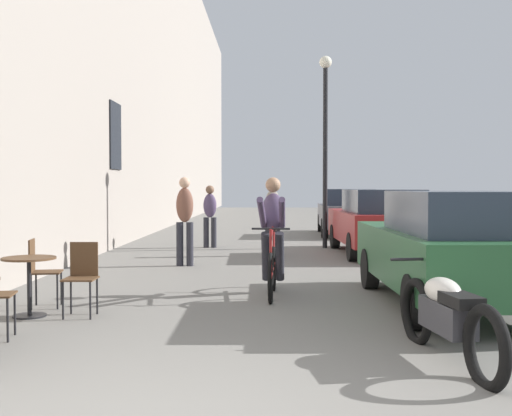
{
  "coord_description": "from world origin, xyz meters",
  "views": [
    {
      "loc": [
        0.74,
        -3.83,
        1.57
      ],
      "look_at": [
        0.35,
        14.47,
        0.95
      ],
      "focal_mm": 44.23,
      "sensor_mm": 36.0,
      "label": 1
    }
  ],
  "objects_px": {
    "street_lamp": "(325,127)",
    "parked_car_nearest": "(453,247)",
    "pedestrian_far": "(210,213)",
    "parked_motorcycle": "(448,317)",
    "pedestrian_near": "(185,216)",
    "parked_car_second": "(378,221)",
    "cyclist_on_bicycle": "(273,239)",
    "cafe_chair_mid_toward_street": "(40,268)",
    "cafe_chair_mid_toward_wall": "(82,273)",
    "pedestrian_mid": "(273,213)",
    "cafe_table_mid": "(29,274)",
    "parked_car_third": "(347,211)"
  },
  "relations": [
    {
      "from": "cafe_chair_mid_toward_street",
      "to": "street_lamp",
      "type": "bearing_deg",
      "value": 61.34
    },
    {
      "from": "cyclist_on_bicycle",
      "to": "parked_motorcycle",
      "type": "relative_size",
      "value": 0.82
    },
    {
      "from": "cafe_chair_mid_toward_wall",
      "to": "street_lamp",
      "type": "distance_m",
      "value": 9.69
    },
    {
      "from": "cafe_chair_mid_toward_wall",
      "to": "street_lamp",
      "type": "bearing_deg",
      "value": 66.57
    },
    {
      "from": "cafe_chair_mid_toward_street",
      "to": "parked_car_second",
      "type": "xyz_separation_m",
      "value": [
        5.5,
        6.47,
        0.26
      ]
    },
    {
      "from": "cafe_chair_mid_toward_street",
      "to": "cafe_table_mid",
      "type": "bearing_deg",
      "value": -82.59
    },
    {
      "from": "parked_car_nearest",
      "to": "parked_motorcycle",
      "type": "bearing_deg",
      "value": -106.98
    },
    {
      "from": "cafe_table_mid",
      "to": "pedestrian_far",
      "type": "height_order",
      "value": "pedestrian_far"
    },
    {
      "from": "street_lamp",
      "to": "parked_car_second",
      "type": "xyz_separation_m",
      "value": [
        1.09,
        -1.59,
        -2.33
      ]
    },
    {
      "from": "cyclist_on_bicycle",
      "to": "cafe_table_mid",
      "type": "bearing_deg",
      "value": -151.21
    },
    {
      "from": "cyclist_on_bicycle",
      "to": "pedestrian_far",
      "type": "xyz_separation_m",
      "value": [
        -1.58,
        7.08,
        0.09
      ]
    },
    {
      "from": "pedestrian_mid",
      "to": "pedestrian_far",
      "type": "relative_size",
      "value": 1.07
    },
    {
      "from": "parked_car_second",
      "to": "parked_motorcycle",
      "type": "bearing_deg",
      "value": -95.85
    },
    {
      "from": "pedestrian_far",
      "to": "parked_motorcycle",
      "type": "xyz_separation_m",
      "value": [
        3.14,
        -10.56,
        -0.5
      ]
    },
    {
      "from": "parked_car_second",
      "to": "parked_car_third",
      "type": "distance_m",
      "value": 5.96
    },
    {
      "from": "street_lamp",
      "to": "parked_car_nearest",
      "type": "relative_size",
      "value": 1.14
    },
    {
      "from": "pedestrian_far",
      "to": "street_lamp",
      "type": "xyz_separation_m",
      "value": [
        2.96,
        -0.06,
        2.2
      ]
    },
    {
      "from": "cafe_table_mid",
      "to": "street_lamp",
      "type": "distance_m",
      "value": 10.01
    },
    {
      "from": "cafe_table_mid",
      "to": "parked_motorcycle",
      "type": "height_order",
      "value": "parked_motorcycle"
    },
    {
      "from": "cafe_chair_mid_toward_wall",
      "to": "cafe_table_mid",
      "type": "bearing_deg",
      "value": -173.01
    },
    {
      "from": "street_lamp",
      "to": "parked_motorcycle",
      "type": "distance_m",
      "value": 10.85
    },
    {
      "from": "cafe_chair_mid_toward_wall",
      "to": "pedestrian_far",
      "type": "xyz_separation_m",
      "value": [
        0.75,
        8.62,
        0.39
      ]
    },
    {
      "from": "parked_car_second",
      "to": "parked_car_nearest",
      "type": "bearing_deg",
      "value": -91.22
    },
    {
      "from": "cafe_table_mid",
      "to": "pedestrian_mid",
      "type": "relative_size",
      "value": 0.42
    },
    {
      "from": "parked_car_nearest",
      "to": "parked_motorcycle",
      "type": "relative_size",
      "value": 2.01
    },
    {
      "from": "street_lamp",
      "to": "parked_car_second",
      "type": "height_order",
      "value": "street_lamp"
    },
    {
      "from": "cafe_chair_mid_toward_street",
      "to": "cafe_chair_mid_toward_wall",
      "type": "relative_size",
      "value": 1.0
    },
    {
      "from": "cafe_chair_mid_toward_street",
      "to": "pedestrian_mid",
      "type": "distance_m",
      "value": 6.97
    },
    {
      "from": "pedestrian_near",
      "to": "parked_car_second",
      "type": "distance_m",
      "value": 4.71
    },
    {
      "from": "cafe_table_mid",
      "to": "pedestrian_mid",
      "type": "distance_m",
      "value": 7.46
    },
    {
      "from": "pedestrian_near",
      "to": "parked_car_nearest",
      "type": "distance_m",
      "value": 5.87
    },
    {
      "from": "cafe_chair_mid_toward_street",
      "to": "cyclist_on_bicycle",
      "type": "bearing_deg",
      "value": 19.07
    },
    {
      "from": "cafe_chair_mid_toward_street",
      "to": "pedestrian_far",
      "type": "distance_m",
      "value": 8.26
    },
    {
      "from": "cafe_chair_mid_toward_wall",
      "to": "parked_car_second",
      "type": "distance_m",
      "value": 8.47
    },
    {
      "from": "pedestrian_far",
      "to": "pedestrian_near",
      "type": "bearing_deg",
      "value": -92.16
    },
    {
      "from": "parked_car_nearest",
      "to": "parked_car_third",
      "type": "bearing_deg",
      "value": 89.3
    },
    {
      "from": "pedestrian_far",
      "to": "street_lamp",
      "type": "distance_m",
      "value": 3.69
    },
    {
      "from": "cafe_chair_mid_toward_wall",
      "to": "street_lamp",
      "type": "height_order",
      "value": "street_lamp"
    },
    {
      "from": "parked_car_second",
      "to": "pedestrian_mid",
      "type": "bearing_deg",
      "value": -174.77
    },
    {
      "from": "cafe_chair_mid_toward_wall",
      "to": "parked_car_third",
      "type": "bearing_deg",
      "value": 69.56
    },
    {
      "from": "street_lamp",
      "to": "pedestrian_near",
      "type": "bearing_deg",
      "value": -129.83
    },
    {
      "from": "cafe_table_mid",
      "to": "pedestrian_near",
      "type": "xyz_separation_m",
      "value": [
        1.23,
        4.92,
        0.47
      ]
    },
    {
      "from": "pedestrian_near",
      "to": "parked_motorcycle",
      "type": "xyz_separation_m",
      "value": [
        3.28,
        -6.78,
        -0.59
      ]
    },
    {
      "from": "cafe_chair_mid_toward_street",
      "to": "parked_car_third",
      "type": "height_order",
      "value": "parked_car_third"
    },
    {
      "from": "parked_car_nearest",
      "to": "cafe_chair_mid_toward_wall",
      "type": "bearing_deg",
      "value": -172.53
    },
    {
      "from": "pedestrian_near",
      "to": "parked_car_third",
      "type": "xyz_separation_m",
      "value": [
        4.21,
        8.09,
        -0.22
      ]
    },
    {
      "from": "pedestrian_near",
      "to": "parked_car_nearest",
      "type": "relative_size",
      "value": 0.41
    },
    {
      "from": "pedestrian_near",
      "to": "cyclist_on_bicycle",
      "type": "bearing_deg",
      "value": -62.36
    },
    {
      "from": "cyclist_on_bicycle",
      "to": "pedestrian_near",
      "type": "xyz_separation_m",
      "value": [
        -1.73,
        3.3,
        0.19
      ]
    },
    {
      "from": "parked_car_third",
      "to": "cafe_table_mid",
      "type": "bearing_deg",
      "value": -112.69
    }
  ]
}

